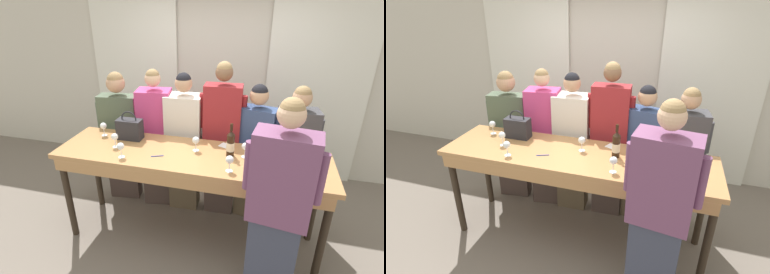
# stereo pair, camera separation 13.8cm
# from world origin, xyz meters

# --- Properties ---
(ground_plane) EXTENTS (18.00, 18.00, 0.00)m
(ground_plane) POSITION_xyz_m (0.00, 0.00, 0.00)
(ground_plane) COLOR #70665B
(wall_back) EXTENTS (12.00, 0.06, 2.80)m
(wall_back) POSITION_xyz_m (0.00, 1.74, 1.40)
(wall_back) COLOR beige
(wall_back) RESTS_ON ground_plane
(curtain_panel_left) EXTENTS (1.31, 0.03, 2.69)m
(curtain_panel_left) POSITION_xyz_m (-1.29, 1.67, 1.34)
(curtain_panel_left) COLOR white
(curtain_panel_left) RESTS_ON ground_plane
(curtain_panel_right) EXTENTS (1.31, 0.03, 2.69)m
(curtain_panel_right) POSITION_xyz_m (1.29, 1.67, 1.34)
(curtain_panel_right) COLOR white
(curtain_panel_right) RESTS_ON ground_plane
(tasting_bar) EXTENTS (2.69, 0.72, 1.05)m
(tasting_bar) POSITION_xyz_m (0.00, -0.03, 0.93)
(tasting_bar) COLOR #B27F4C
(tasting_bar) RESTS_ON ground_plane
(wine_bottle) EXTENTS (0.08, 0.08, 0.33)m
(wine_bottle) POSITION_xyz_m (0.38, 0.06, 1.17)
(wine_bottle) COLOR black
(wine_bottle) RESTS_ON tasting_bar
(handbag) EXTENTS (0.27, 0.14, 0.31)m
(handbag) POSITION_xyz_m (-0.72, 0.18, 1.16)
(handbag) COLOR #232328
(handbag) RESTS_ON tasting_bar
(wine_glass_front_left) EXTENTS (0.07, 0.07, 0.15)m
(wine_glass_front_left) POSITION_xyz_m (-1.04, 0.18, 1.16)
(wine_glass_front_left) COLOR white
(wine_glass_front_left) RESTS_ON tasting_bar
(wine_glass_front_mid) EXTENTS (0.07, 0.07, 0.15)m
(wine_glass_front_mid) POSITION_xyz_m (-0.78, -0.05, 1.16)
(wine_glass_front_mid) COLOR white
(wine_glass_front_mid) RESTS_ON tasting_bar
(wine_glass_front_right) EXTENTS (0.07, 0.07, 0.15)m
(wine_glass_front_right) POSITION_xyz_m (1.07, -0.23, 1.16)
(wine_glass_front_right) COLOR white
(wine_glass_front_right) RESTS_ON tasting_bar
(wine_glass_center_left) EXTENTS (0.07, 0.07, 0.15)m
(wine_glass_center_left) POSITION_xyz_m (-0.62, -0.23, 1.16)
(wine_glass_center_left) COLOR white
(wine_glass_center_left) RESTS_ON tasting_bar
(wine_glass_center_mid) EXTENTS (0.07, 0.07, 0.15)m
(wine_glass_center_mid) POSITION_xyz_m (0.52, 0.07, 1.16)
(wine_glass_center_mid) COLOR white
(wine_glass_center_mid) RESTS_ON tasting_bar
(wine_glass_center_right) EXTENTS (0.07, 0.07, 0.15)m
(wine_glass_center_right) POSITION_xyz_m (0.91, 0.25, 1.16)
(wine_glass_center_right) COLOR white
(wine_glass_center_right) RESTS_ON tasting_bar
(wine_glass_back_left) EXTENTS (0.07, 0.07, 0.15)m
(wine_glass_back_left) POSITION_xyz_m (0.04, 0.08, 1.16)
(wine_glass_back_left) COLOR white
(wine_glass_back_left) RESTS_ON tasting_bar
(wine_glass_back_mid) EXTENTS (0.07, 0.07, 0.15)m
(wine_glass_back_mid) POSITION_xyz_m (0.70, -0.26, 1.16)
(wine_glass_back_mid) COLOR white
(wine_glass_back_mid) RESTS_ON tasting_bar
(wine_glass_back_right) EXTENTS (0.07, 0.07, 0.15)m
(wine_glass_back_right) POSITION_xyz_m (0.42, -0.23, 1.16)
(wine_glass_back_right) COLOR white
(wine_glass_back_right) RESTS_ON tasting_bar
(napkin) EXTENTS (0.13, 0.13, 0.00)m
(napkin) POSITION_xyz_m (0.30, 0.26, 1.05)
(napkin) COLOR white
(napkin) RESTS_ON tasting_bar
(pen) EXTENTS (0.12, 0.05, 0.01)m
(pen) POSITION_xyz_m (-0.29, -0.13, 1.05)
(pen) COLOR #193399
(pen) RESTS_ON tasting_bar
(guest_olive_jacket) EXTENTS (0.57, 0.26, 1.68)m
(guest_olive_jacket) POSITION_xyz_m (-1.04, 0.56, 0.87)
(guest_olive_jacket) COLOR #473833
(guest_olive_jacket) RESTS_ON ground_plane
(guest_pink_top) EXTENTS (0.50, 0.32, 1.73)m
(guest_pink_top) POSITION_xyz_m (-0.58, 0.56, 0.88)
(guest_pink_top) COLOR #473833
(guest_pink_top) RESTS_ON ground_plane
(guest_cream_sweater) EXTENTS (0.52, 0.29, 1.71)m
(guest_cream_sweater) POSITION_xyz_m (-0.22, 0.56, 0.86)
(guest_cream_sweater) COLOR brown
(guest_cream_sweater) RESTS_ON ground_plane
(guest_striped_shirt) EXTENTS (0.52, 0.22, 1.85)m
(guest_striped_shirt) POSITION_xyz_m (0.22, 0.56, 0.96)
(guest_striped_shirt) COLOR #473833
(guest_striped_shirt) RESTS_ON ground_plane
(guest_navy_coat) EXTENTS (0.52, 0.30, 1.64)m
(guest_navy_coat) POSITION_xyz_m (0.59, 0.56, 0.85)
(guest_navy_coat) COLOR brown
(guest_navy_coat) RESTS_ON ground_plane
(guest_beige_cap) EXTENTS (0.52, 0.30, 1.65)m
(guest_beige_cap) POSITION_xyz_m (1.02, 0.56, 0.84)
(guest_beige_cap) COLOR brown
(guest_beige_cap) RESTS_ON ground_plane
(host_pouring) EXTENTS (0.57, 0.30, 1.86)m
(host_pouring) POSITION_xyz_m (0.84, -0.58, 0.94)
(host_pouring) COLOR #383D51
(host_pouring) RESTS_ON ground_plane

